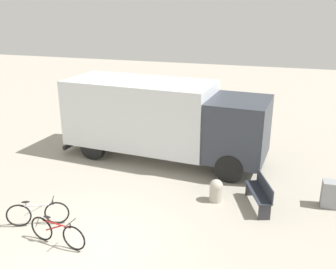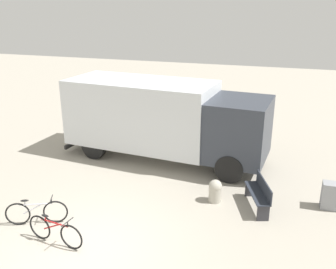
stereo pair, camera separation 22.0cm
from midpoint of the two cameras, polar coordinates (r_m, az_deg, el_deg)
name	(u,v)px [view 2 (the right image)]	position (r m, az deg, el deg)	size (l,w,h in m)	color
ground_plane	(84,248)	(9.89, -11.98, -16.59)	(60.00, 60.00, 0.00)	#A8A091
delivery_truck	(162,117)	(14.20, -0.46, 2.73)	(7.89, 3.05, 2.99)	silver
park_bench	(260,193)	(11.42, 14.32, -8.61)	(0.90, 1.56, 0.90)	#282D38
bicycle_near	(37,212)	(10.97, -18.85, -11.14)	(1.53, 0.76, 0.76)	black
bicycle_middle	(55,231)	(10.02, -16.22, -13.97)	(1.66, 0.44, 0.76)	black
bollard_near_bench	(215,190)	(11.58, 7.75, -8.42)	(0.41, 0.41, 0.71)	#B2AD9E
utility_box	(331,196)	(12.13, 24.07, -8.53)	(0.53, 0.41, 0.81)	gray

